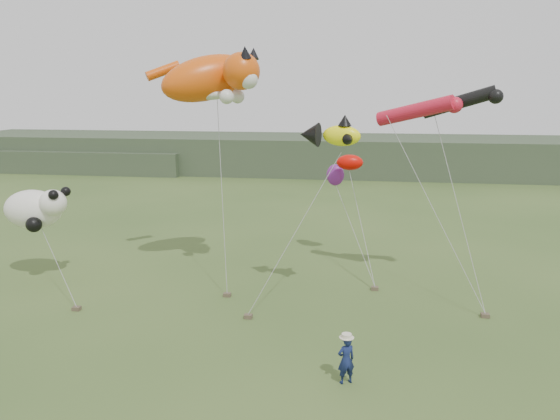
% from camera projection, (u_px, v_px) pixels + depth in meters
% --- Properties ---
extents(ground, '(120.00, 120.00, 0.00)m').
position_uv_depth(ground, '(296.00, 360.00, 18.72)').
color(ground, '#385123').
rests_on(ground, ground).
extents(headland, '(90.00, 13.00, 4.00)m').
position_uv_depth(headland, '(317.00, 155.00, 61.93)').
color(headland, '#2D3D28').
rests_on(headland, ground).
extents(festival_attendant, '(0.68, 0.60, 1.58)m').
position_uv_depth(festival_attendant, '(346.00, 360.00, 17.10)').
color(festival_attendant, '#141E4B').
rests_on(festival_attendant, ground).
extents(sandbag_anchors, '(17.20, 4.57, 0.17)m').
position_uv_depth(sandbag_anchors, '(283.00, 304.00, 23.43)').
color(sandbag_anchors, brown).
rests_on(sandbag_anchors, ground).
extents(cat_kite, '(5.85, 4.23, 2.93)m').
position_uv_depth(cat_kite, '(214.00, 77.00, 24.71)').
color(cat_kite, '#DE500C').
rests_on(cat_kite, ground).
extents(fish_kite, '(2.65, 1.77, 1.33)m').
position_uv_depth(fish_kite, '(330.00, 134.00, 22.03)').
color(fish_kite, '#FFF90D').
rests_on(fish_kite, ground).
extents(tube_kites, '(5.20, 2.27, 1.83)m').
position_uv_depth(tube_kites, '(439.00, 106.00, 23.46)').
color(tube_kites, black).
rests_on(tube_kites, ground).
extents(panda_kite, '(3.31, 2.14, 2.06)m').
position_uv_depth(panda_kite, '(36.00, 209.00, 25.98)').
color(panda_kite, white).
rests_on(panda_kite, ground).
extents(misc_kites, '(1.95, 1.59, 1.80)m').
position_uv_depth(misc_kites, '(343.00, 168.00, 28.98)').
color(misc_kites, red).
rests_on(misc_kites, ground).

